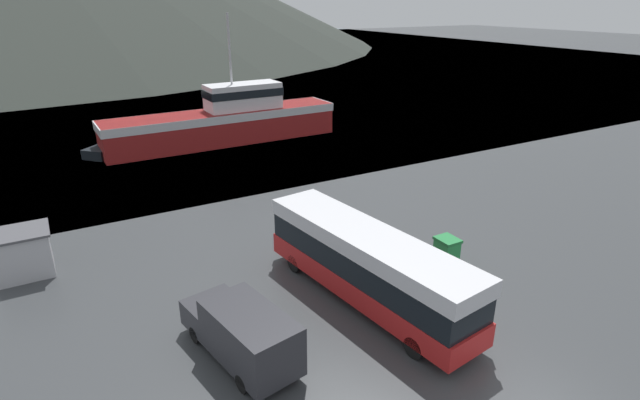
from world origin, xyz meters
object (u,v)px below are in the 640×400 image
(fishing_boat, at_px, (226,120))
(dock_kiosk, at_px, (22,253))
(small_boat, at_px, (120,145))
(delivery_van, at_px, (242,332))
(storage_bin, at_px, (447,251))
(tour_bus, at_px, (367,263))

(fishing_boat, height_order, dock_kiosk, fishing_boat)
(fishing_boat, relative_size, small_boat, 3.24)
(dock_kiosk, bearing_deg, fishing_boat, 47.45)
(delivery_van, height_order, storage_bin, delivery_van)
(tour_bus, distance_m, small_boat, 32.23)
(storage_bin, bearing_deg, tour_bus, -172.50)
(fishing_boat, bearing_deg, storage_bin, -177.89)
(tour_bus, relative_size, fishing_boat, 0.53)
(tour_bus, xyz_separation_m, dock_kiosk, (-13.53, 10.33, -0.72))
(small_boat, bearing_deg, storage_bin, -23.17)
(fishing_boat, relative_size, dock_kiosk, 8.11)
(fishing_boat, bearing_deg, dock_kiosk, 136.26)
(fishing_boat, xyz_separation_m, storage_bin, (1.65, -28.60, -1.42))
(tour_bus, xyz_separation_m, fishing_boat, (3.92, 29.34, 0.25))
(delivery_van, height_order, fishing_boat, fishing_boat)
(tour_bus, xyz_separation_m, small_boat, (-5.60, 31.70, -1.48))
(delivery_van, bearing_deg, small_boat, 78.40)
(tour_bus, distance_m, dock_kiosk, 17.04)
(delivery_van, xyz_separation_m, fishing_boat, (10.29, 30.39, 0.92))
(dock_kiosk, height_order, small_boat, dock_kiosk)
(storage_bin, height_order, small_boat, storage_bin)
(fishing_boat, bearing_deg, tour_bus, 171.21)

